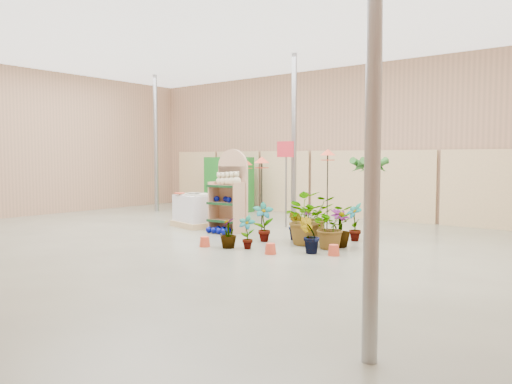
# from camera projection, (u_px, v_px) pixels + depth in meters

# --- Properties ---
(room) EXTENTS (15.20, 12.10, 4.70)m
(room) POSITION_uv_depth(u_px,v_px,m) (229.00, 138.00, 11.09)
(room) COLOR slate
(room) RESTS_ON ground
(display_shelf) EXTENTS (0.88, 0.60, 1.99)m
(display_shelf) POSITION_uv_depth(u_px,v_px,m) (230.00, 194.00, 12.07)
(display_shelf) COLOR tan
(display_shelf) RESTS_ON ground
(teddy_bears) EXTENTS (0.74, 0.20, 0.32)m
(teddy_bears) POSITION_uv_depth(u_px,v_px,m) (229.00, 180.00, 11.95)
(teddy_bears) COLOR beige
(teddy_bears) RESTS_ON display_shelf
(gazing_balls_shelf) EXTENTS (0.73, 0.25, 0.14)m
(gazing_balls_shelf) POSITION_uv_depth(u_px,v_px,m) (227.00, 199.00, 11.99)
(gazing_balls_shelf) COLOR #02096F
(gazing_balls_shelf) RESTS_ON display_shelf
(gazing_balls_floor) EXTENTS (0.63, 0.39, 0.15)m
(gazing_balls_floor) POSITION_uv_depth(u_px,v_px,m) (219.00, 230.00, 11.78)
(gazing_balls_floor) COLOR #02096F
(gazing_balls_floor) RESTS_ON ground
(pallet_stack) EXTENTS (1.36, 1.22, 0.86)m
(pallet_stack) POSITION_uv_depth(u_px,v_px,m) (197.00, 211.00, 12.93)
(pallet_stack) COLOR tan
(pallet_stack) RESTS_ON ground
(charcoal_planters) EXTENTS (0.80, 0.50, 1.00)m
(charcoal_planters) POSITION_uv_depth(u_px,v_px,m) (231.00, 206.00, 14.05)
(charcoal_planters) COLOR black
(charcoal_planters) RESTS_ON ground
(trellis_stock) EXTENTS (2.00, 0.30, 1.80)m
(trellis_stock) POSITION_uv_depth(u_px,v_px,m) (228.00, 184.00, 16.88)
(trellis_stock) COLOR #18671E
(trellis_stock) RESTS_ON ground
(offer_sign) EXTENTS (0.50, 0.08, 2.20)m
(offer_sign) POSITION_uv_depth(u_px,v_px,m) (286.00, 166.00, 12.69)
(offer_sign) COLOR gray
(offer_sign) RESTS_ON ground
(bird_table_front) EXTENTS (0.34, 0.34, 1.81)m
(bird_table_front) POSITION_uv_depth(u_px,v_px,m) (262.00, 163.00, 10.65)
(bird_table_front) COLOR black
(bird_table_front) RESTS_ON ground
(bird_table_right) EXTENTS (0.34, 0.34, 1.98)m
(bird_table_right) POSITION_uv_depth(u_px,v_px,m) (328.00, 155.00, 10.77)
(bird_table_right) COLOR black
(bird_table_right) RESTS_ON ground
(bird_table_back) EXTENTS (0.34, 0.34, 1.69)m
(bird_table_back) POSITION_uv_depth(u_px,v_px,m) (247.00, 165.00, 15.45)
(bird_table_back) COLOR black
(bird_table_back) RESTS_ON ground
(palm) EXTENTS (0.70, 0.70, 1.90)m
(palm) POSITION_uv_depth(u_px,v_px,m) (369.00, 164.00, 11.31)
(palm) COLOR #4D3D21
(palm) RESTS_ON ground
(potted_plant_0) EXTENTS (0.53, 0.53, 0.84)m
(potted_plant_0) POSITION_uv_depth(u_px,v_px,m) (263.00, 222.00, 10.61)
(potted_plant_0) COLOR #235E1E
(potted_plant_0) RESTS_ON ground
(potted_plant_2) EXTENTS (1.16, 1.07, 1.07)m
(potted_plant_2) POSITION_uv_depth(u_px,v_px,m) (302.00, 219.00, 10.25)
(potted_plant_2) COLOR #235E1E
(potted_plant_2) RESTS_ON ground
(potted_plant_3) EXTENTS (0.53, 0.53, 0.76)m
(potted_plant_3) POSITION_uv_depth(u_px,v_px,m) (339.00, 228.00, 9.98)
(potted_plant_3) COLOR #235E1E
(potted_plant_3) RESTS_ON ground
(potted_plant_4) EXTENTS (0.52, 0.47, 0.82)m
(potted_plant_4) POSITION_uv_depth(u_px,v_px,m) (354.00, 222.00, 10.70)
(potted_plant_4) COLOR #235E1E
(potted_plant_4) RESTS_ON ground
(potted_plant_5) EXTENTS (0.44, 0.41, 0.64)m
(potted_plant_5) POSITION_uv_depth(u_px,v_px,m) (296.00, 226.00, 10.79)
(potted_plant_5) COLOR #235E1E
(potted_plant_5) RESTS_ON ground
(potted_plant_6) EXTENTS (1.07, 1.10, 0.94)m
(potted_plant_6) POSITION_uv_depth(u_px,v_px,m) (315.00, 216.00, 11.21)
(potted_plant_6) COLOR #235E1E
(potted_plant_6) RESTS_ON ground
(potted_plant_7) EXTENTS (0.45, 0.45, 0.60)m
(potted_plant_7) POSITION_uv_depth(u_px,v_px,m) (228.00, 233.00, 9.87)
(potted_plant_7) COLOR #235E1E
(potted_plant_7) RESTS_ON ground
(potted_plant_8) EXTENTS (0.40, 0.33, 0.66)m
(potted_plant_8) POSITION_uv_depth(u_px,v_px,m) (247.00, 232.00, 9.77)
(potted_plant_8) COLOR #235E1E
(potted_plant_8) RESTS_ON ground
(potted_plant_9) EXTENTS (0.48, 0.47, 0.69)m
(potted_plant_9) POSITION_uv_depth(u_px,v_px,m) (309.00, 235.00, 9.30)
(potted_plant_9) COLOR #235E1E
(potted_plant_9) RESTS_ON ground
(potted_plant_10) EXTENTS (0.98, 1.02, 0.87)m
(potted_plant_10) POSITION_uv_depth(u_px,v_px,m) (331.00, 227.00, 9.79)
(potted_plant_10) COLOR #235E1E
(potted_plant_10) RESTS_ON ground
(potted_plant_11) EXTENTS (0.34, 0.34, 0.58)m
(potted_plant_11) POSITION_uv_depth(u_px,v_px,m) (306.00, 220.00, 11.97)
(potted_plant_11) COLOR #235E1E
(potted_plant_11) RESTS_ON ground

